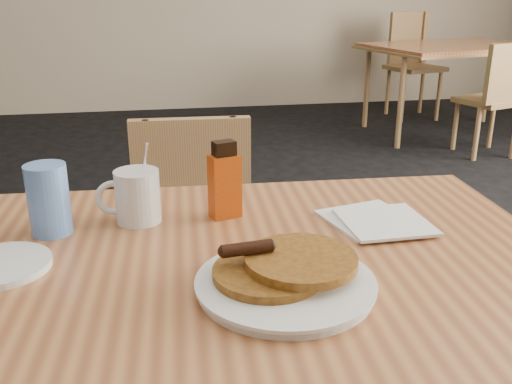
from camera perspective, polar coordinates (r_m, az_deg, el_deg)
main_table at (r=1.03m, az=-1.69°, el=-8.57°), size 1.25×0.88×0.75m
neighbor_table at (r=5.10m, az=19.11°, el=13.34°), size 1.54×1.20×0.75m
chair_main_far at (r=1.78m, az=-6.04°, el=-3.86°), size 0.38×0.39×0.82m
chair_neighbor_far at (r=5.78m, az=15.29°, el=13.08°), size 0.54×0.54×0.97m
chair_neighbor_near at (r=4.50m, az=22.91°, el=9.35°), size 0.47×0.48×0.83m
pancake_plate at (r=0.91m, az=2.88°, el=-8.55°), size 0.28×0.28×0.07m
coffee_mug at (r=1.17m, az=-11.90°, el=-0.34°), size 0.13×0.09×0.17m
syrup_bottle at (r=1.16m, az=-3.15°, el=0.97°), size 0.07×0.05×0.16m
napkin_stack at (r=1.17m, az=12.00°, el=-2.82°), size 0.20×0.21×0.01m
blue_tumbler at (r=1.15m, az=-20.03°, el=-0.70°), size 0.09×0.09×0.14m
side_saucer at (r=1.06m, az=-24.17°, el=-6.72°), size 0.17×0.17×0.01m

